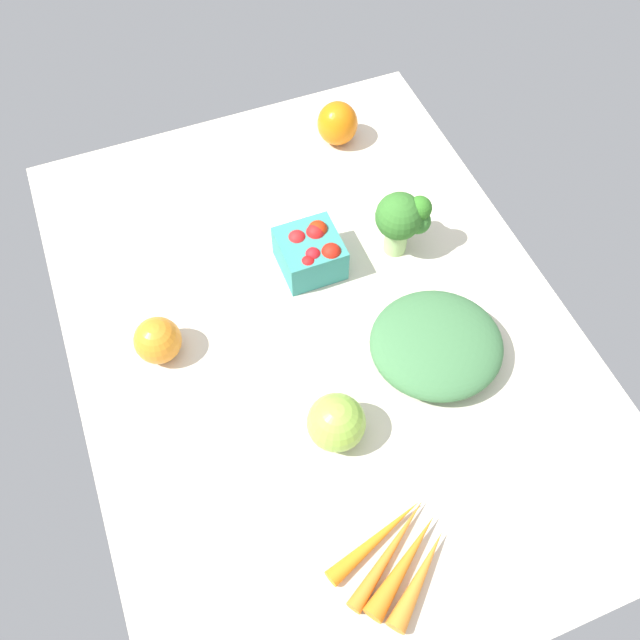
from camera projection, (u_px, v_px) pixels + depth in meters
tablecloth at (320, 330)px, 106.41cm from camera, size 104.00×76.00×2.00cm
bell_pepper_orange at (337, 123)px, 124.55cm from camera, size 8.85×8.85×8.23cm
broccoli_head at (403, 218)px, 107.54cm from camera, size 7.81×8.88×12.13cm
carrot_bunch at (399, 560)px, 85.40cm from camera, size 15.15×16.96×2.80cm
leafy_greens_clump at (436, 344)px, 100.21cm from camera, size 23.81×24.46×6.34cm
heirloom_tomato_green at (336, 422)px, 92.41cm from camera, size 8.24×8.24×8.24cm
heirloom_tomato_orange at (158, 340)px, 100.09cm from camera, size 7.15×7.15×7.15cm
berry_basket at (311, 251)px, 108.83cm from camera, size 9.77×9.77×7.74cm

